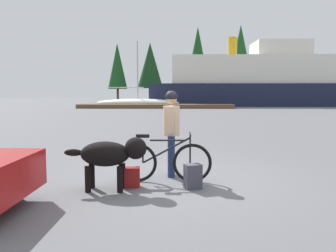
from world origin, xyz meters
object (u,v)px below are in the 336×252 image
object	(u,v)px
sailboat_moored	(138,103)
dog	(111,154)
backpack	(193,176)
bicycle	(164,161)
ferry_boat	(258,82)
person_cyclist	(171,125)
handbag_pannier	(131,177)

from	to	relation	value
sailboat_moored	dog	bearing A→B (deg)	-84.12
backpack	bicycle	bearing A→B (deg)	140.51
dog	ferry_boat	bearing A→B (deg)	73.82
ferry_boat	sailboat_moored	size ratio (longest dim) A/B	2.87
dog	person_cyclist	bearing A→B (deg)	46.01
sailboat_moored	ferry_boat	bearing A→B (deg)	20.95
bicycle	sailboat_moored	world-z (taller)	sailboat_moored
bicycle	handbag_pannier	world-z (taller)	bicycle
backpack	ferry_boat	distance (m)	38.34
backpack	person_cyclist	bearing A→B (deg)	113.47
handbag_pannier	sailboat_moored	distance (m)	31.83
handbag_pannier	sailboat_moored	world-z (taller)	sailboat_moored
handbag_pannier	backpack	bearing A→B (deg)	-3.39
person_cyclist	handbag_pannier	size ratio (longest dim) A/B	4.82
dog	backpack	xyz separation A→B (m)	(1.39, 0.14, -0.40)
handbag_pannier	person_cyclist	bearing A→B (deg)	50.11
backpack	handbag_pannier	size ratio (longest dim) A/B	1.22
dog	handbag_pannier	world-z (taller)	dog
bicycle	backpack	world-z (taller)	bicycle
dog	backpack	distance (m)	1.46
bicycle	sailboat_moored	bearing A→B (deg)	97.57
ferry_boat	sailboat_moored	distance (m)	15.25
bicycle	person_cyclist	xyz separation A→B (m)	(0.12, 0.48, 0.63)
person_cyclist	sailboat_moored	size ratio (longest dim) A/B	0.19
dog	ferry_boat	size ratio (longest dim) A/B	0.05
dog	backpack	world-z (taller)	dog
person_cyclist	backpack	bearing A→B (deg)	-66.53
handbag_pannier	dog	bearing A→B (deg)	-146.42
person_cyclist	ferry_boat	xyz separation A→B (m)	(9.80, 36.18, 1.80)
bicycle	handbag_pannier	distance (m)	0.71
dog	handbag_pannier	distance (m)	0.57
backpack	ferry_boat	world-z (taller)	ferry_boat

